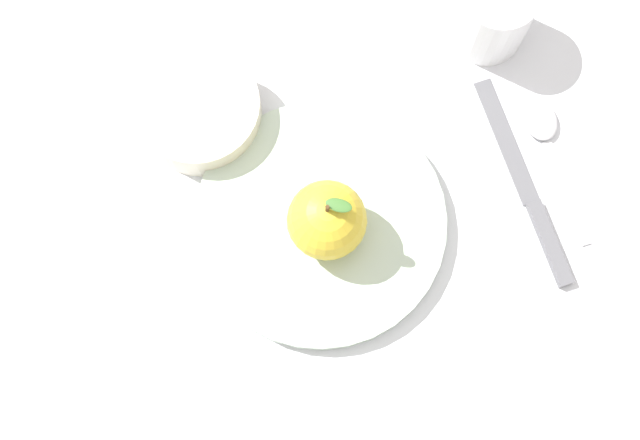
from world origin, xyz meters
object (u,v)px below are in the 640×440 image
dinner_plate (320,222)px  side_bowl (199,110)px  apple (327,220)px  knife (531,199)px  spoon (545,133)px  cup (494,12)px

dinner_plate → side_bowl: size_ratio=2.01×
apple → knife: (0.20, -0.01, -0.05)m
spoon → apple: bearing=-167.2°
cup → spoon: bearing=-76.8°
side_bowl → apple: bearing=-55.8°
apple → cup: size_ratio=1.05×
dinner_plate → cup: cup is taller
cup → knife: 0.19m
apple → cup: apple is taller
side_bowl → cup: (0.30, 0.03, 0.02)m
dinner_plate → apple: (0.00, -0.01, 0.04)m
apple → cup: 0.27m
side_bowl → knife: 0.34m
side_bowl → spoon: bearing=-15.0°
apple → spoon: bearing=12.8°
apple → side_bowl: bearing=124.2°
spoon → cup: bearing=103.2°
knife → spoon: 0.07m
dinner_plate → side_bowl: bearing=124.9°
dinner_plate → cup: (0.21, 0.16, 0.03)m
cup → knife: bearing=-91.0°
knife → cup: bearing=89.0°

